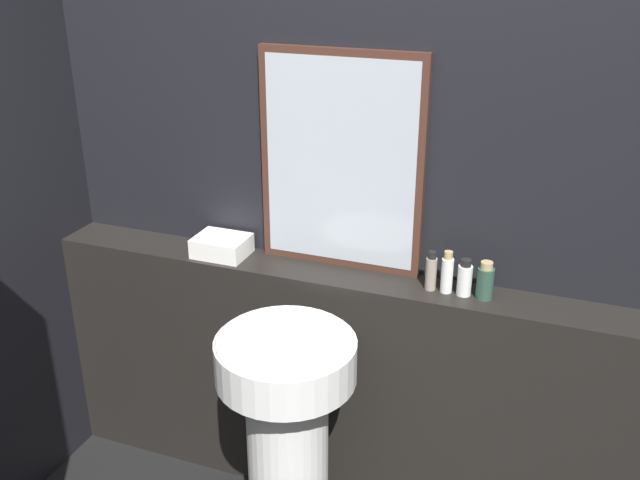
# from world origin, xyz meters

# --- Properties ---
(wall_back) EXTENTS (8.00, 0.06, 2.50)m
(wall_back) POSITION_xyz_m (0.00, 1.55, 1.25)
(wall_back) COLOR black
(wall_back) RESTS_ON ground_plane
(vanity_counter) EXTENTS (2.28, 0.20, 0.94)m
(vanity_counter) POSITION_xyz_m (0.00, 1.42, 0.47)
(vanity_counter) COLOR black
(vanity_counter) RESTS_ON ground_plane
(pedestal_sink) EXTENTS (0.44, 0.44, 0.90)m
(pedestal_sink) POSITION_xyz_m (-0.06, 1.02, 0.54)
(pedestal_sink) COLOR white
(pedestal_sink) RESTS_ON ground_plane
(mirror) EXTENTS (0.58, 0.03, 0.76)m
(mirror) POSITION_xyz_m (-0.05, 1.50, 1.32)
(mirror) COLOR #47281E
(mirror) RESTS_ON vanity_counter
(towel_stack) EXTENTS (0.19, 0.15, 0.07)m
(towel_stack) POSITION_xyz_m (-0.49, 1.42, 0.98)
(towel_stack) COLOR white
(towel_stack) RESTS_ON vanity_counter
(shampoo_bottle) EXTENTS (0.04, 0.04, 0.14)m
(shampoo_bottle) POSITION_xyz_m (0.30, 1.42, 1.01)
(shampoo_bottle) COLOR gray
(shampoo_bottle) RESTS_ON vanity_counter
(conditioner_bottle) EXTENTS (0.04, 0.04, 0.15)m
(conditioner_bottle) POSITION_xyz_m (0.35, 1.42, 1.01)
(conditioner_bottle) COLOR white
(conditioner_bottle) RESTS_ON vanity_counter
(lotion_bottle) EXTENTS (0.05, 0.05, 0.13)m
(lotion_bottle) POSITION_xyz_m (0.41, 1.42, 1.00)
(lotion_bottle) COLOR white
(lotion_bottle) RESTS_ON vanity_counter
(body_wash_bottle) EXTENTS (0.05, 0.05, 0.13)m
(body_wash_bottle) POSITION_xyz_m (0.48, 1.42, 1.00)
(body_wash_bottle) COLOR #2D4C3D
(body_wash_bottle) RESTS_ON vanity_counter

